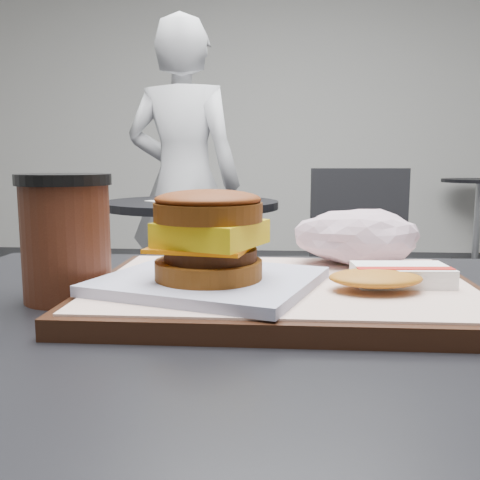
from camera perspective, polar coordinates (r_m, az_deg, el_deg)
name	(u,v)px	position (r m, az deg, el deg)	size (l,w,h in m)	color
serving_tray	(283,291)	(0.54, 4.59, -5.42)	(0.38, 0.28, 0.02)	black
breakfast_sandwich	(209,247)	(0.50, -3.29, -0.70)	(0.23, 0.22, 0.09)	silver
hash_brown	(390,276)	(0.53, 15.71, -3.74)	(0.12, 0.10, 0.02)	white
crumpled_wrapper	(357,236)	(0.63, 12.40, 0.39)	(0.14, 0.11, 0.06)	silver
coffee_cup	(66,233)	(0.56, -18.08, 0.66)	(0.09, 0.09, 0.13)	#401B0F
neighbor_table	(192,250)	(2.18, -5.17, -1.06)	(0.70, 0.70, 0.75)	black
napkin	(165,201)	(2.13, -8.00, 4.12)	(0.12, 0.12, 0.00)	silver
neighbor_chair	(328,258)	(2.26, 9.38, -1.86)	(0.62, 0.46, 0.88)	#9E9EA3
patron	(184,184)	(2.69, -6.03, 5.92)	(0.58, 0.38, 1.59)	silver
bg_table_far	(478,200)	(5.30, 24.09, 3.94)	(0.66, 0.66, 0.75)	black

